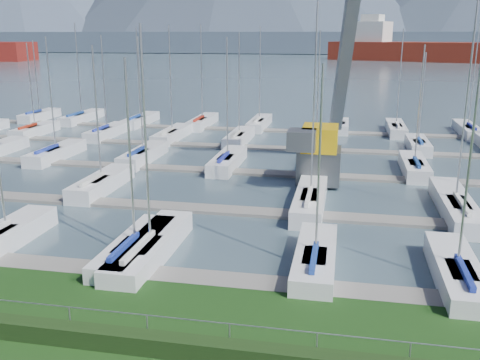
# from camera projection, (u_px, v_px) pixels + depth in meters

# --- Properties ---
(water) EXTENTS (800.00, 540.00, 0.20)m
(water) POSITION_uv_depth(u_px,v_px,m) (337.00, 57.00, 265.15)
(water) COLOR #445864
(hedge) EXTENTS (80.00, 0.70, 0.70)m
(hedge) POSITION_uv_depth(u_px,v_px,m) (171.00, 346.00, 18.58)
(hedge) COLOR #1C3312
(hedge) RESTS_ON grass
(fence) EXTENTS (80.00, 0.04, 0.04)m
(fence) POSITION_uv_depth(u_px,v_px,m) (174.00, 318.00, 18.73)
(fence) COLOR #999BA1
(fence) RESTS_ON grass
(foothill) EXTENTS (900.00, 80.00, 12.00)m
(foothill) POSITION_uv_depth(u_px,v_px,m) (340.00, 42.00, 329.69)
(foothill) COLOR #465467
(foothill) RESTS_ON water
(docks) EXTENTS (90.00, 41.60, 0.25)m
(docks) POSITION_uv_depth(u_px,v_px,m) (273.00, 174.00, 43.71)
(docks) COLOR slate
(docks) RESTS_ON water
(crane) EXTENTS (5.46, 13.21, 22.35)m
(crane) POSITION_uv_depth(u_px,v_px,m) (328.00, 109.00, 40.49)
(crane) COLOR #505457
(crane) RESTS_ON water
(cargo_ship_mid) EXTENTS (110.11, 56.74, 21.50)m
(cargo_ship_mid) POSITION_uv_depth(u_px,v_px,m) (452.00, 53.00, 218.42)
(cargo_ship_mid) COLOR maroon
(cargo_ship_mid) RESTS_ON water
(sailboat_fleet) EXTENTS (73.94, 49.86, 13.43)m
(sailboat_fleet) POSITION_uv_depth(u_px,v_px,m) (260.00, 100.00, 45.10)
(sailboat_fleet) COLOR navy
(sailboat_fleet) RESTS_ON water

